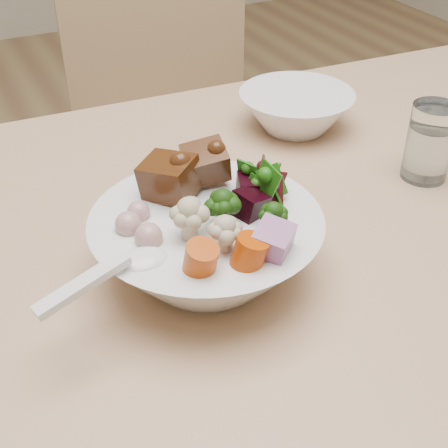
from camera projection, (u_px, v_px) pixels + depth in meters
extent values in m
cube|color=tan|center=(182.00, 190.00, 1.39)|extent=(0.46, 0.46, 0.04)
cube|color=tan|center=(157.00, 64.00, 1.41)|extent=(0.41, 0.09, 0.45)
cylinder|color=tan|center=(128.00, 333.00, 1.35)|extent=(0.03, 0.03, 0.42)
cylinder|color=tan|center=(277.00, 300.00, 1.44)|extent=(0.03, 0.03, 0.42)
cylinder|color=tan|center=(104.00, 242.00, 1.62)|extent=(0.03, 0.03, 0.42)
cylinder|color=tan|center=(230.00, 218.00, 1.71)|extent=(0.03, 0.03, 0.42)
sphere|color=black|center=(223.00, 213.00, 0.62)|extent=(0.04, 0.04, 0.04)
sphere|color=#B8AD8B|center=(190.00, 224.00, 0.60)|extent=(0.04, 0.04, 0.04)
cube|color=black|center=(251.00, 190.00, 0.66)|extent=(0.04, 0.04, 0.03)
cube|color=#9D5F94|center=(272.00, 243.00, 0.58)|extent=(0.05, 0.05, 0.04)
cylinder|color=#D33D05|center=(200.00, 261.00, 0.56)|extent=(0.04, 0.04, 0.03)
sphere|color=tan|center=(149.00, 237.00, 0.60)|extent=(0.03, 0.03, 0.03)
ellipsoid|color=white|center=(143.00, 261.00, 0.58)|extent=(0.06, 0.05, 0.02)
cube|color=white|center=(83.00, 284.00, 0.54)|extent=(0.09, 0.04, 0.02)
cylinder|color=white|center=(430.00, 142.00, 0.81)|extent=(0.06, 0.06, 0.10)
cylinder|color=silver|center=(428.00, 151.00, 0.81)|extent=(0.05, 0.05, 0.07)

